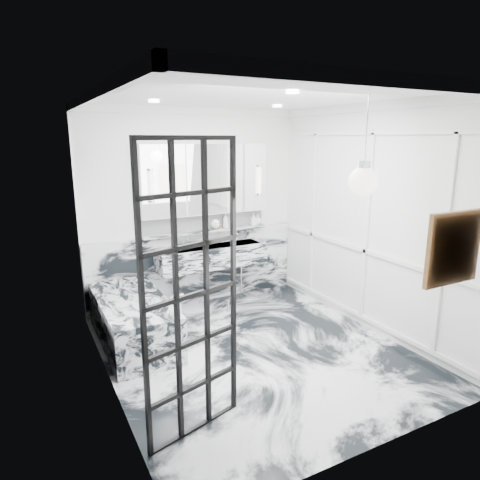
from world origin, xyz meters
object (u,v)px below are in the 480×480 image
trough_sink (212,256)px  bathtub (133,320)px  crittall_door (192,295)px  mirror_cabinet (206,179)px

trough_sink → bathtub: bearing=-153.5°
crittall_door → mirror_cabinet: (1.27, 2.65, 0.62)m
bathtub → mirror_cabinet: bearing=32.1°
trough_sink → bathtub: 1.55m
mirror_cabinet → crittall_door: bearing=-115.5°
trough_sink → crittall_door: bearing=-117.0°
crittall_door → bathtub: 2.04m
mirror_cabinet → bathtub: bearing=-147.9°
trough_sink → mirror_cabinet: (-0.00, 0.17, 1.09)m
mirror_cabinet → bathtub: 2.20m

